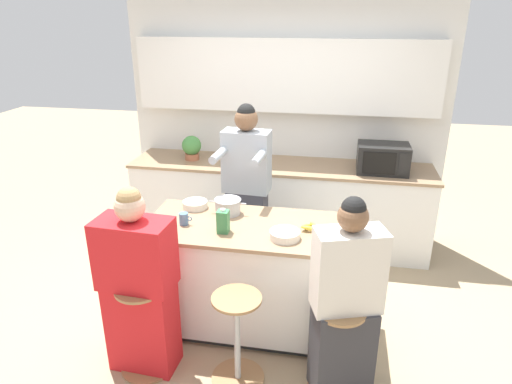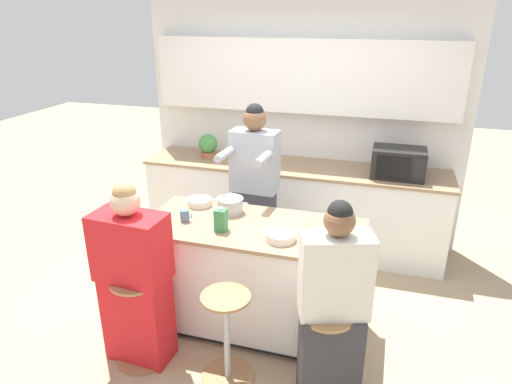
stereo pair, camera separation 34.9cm
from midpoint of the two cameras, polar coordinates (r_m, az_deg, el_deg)
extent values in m
plane|color=tan|center=(4.01, 2.26, -16.12)|extent=(16.00, 16.00, 0.00)
cube|color=silver|center=(5.10, 7.79, 9.00)|extent=(3.46, 0.06, 2.70)
cube|color=white|center=(4.91, 7.86, 14.14)|extent=(3.18, 0.16, 0.75)
cube|color=white|center=(5.03, 6.59, -1.92)|extent=(3.18, 0.64, 0.90)
cube|color=#937556|center=(4.86, 6.83, 3.11)|extent=(3.21, 0.67, 0.03)
cube|color=black|center=(3.99, 2.27, -15.78)|extent=(1.58, 0.65, 0.06)
cube|color=white|center=(3.74, 2.37, -10.39)|extent=(1.66, 0.73, 0.82)
cube|color=#937556|center=(3.53, 2.48, -4.50)|extent=(1.70, 0.77, 0.03)
cylinder|color=#997047|center=(3.74, -11.23, -19.70)|extent=(0.38, 0.38, 0.01)
cylinder|color=#B7BABC|center=(3.53, -11.64, -15.62)|extent=(0.04, 0.04, 0.65)
cylinder|color=#997047|center=(3.34, -12.08, -11.02)|extent=(0.34, 0.34, 0.02)
cylinder|color=#997047|center=(3.54, -0.51, -22.05)|extent=(0.38, 0.38, 0.01)
cylinder|color=#B7BABC|center=(3.32, -0.54, -17.88)|extent=(0.04, 0.04, 0.65)
cylinder|color=#997047|center=(3.12, -0.56, -13.11)|extent=(0.34, 0.34, 0.02)
cylinder|color=#B7BABC|center=(3.23, 11.84, -19.73)|extent=(0.04, 0.04, 0.65)
cylinder|color=#997047|center=(3.02, 12.34, -14.93)|extent=(0.34, 0.34, 0.02)
cube|color=#383842|center=(4.41, 2.12, -5.31)|extent=(0.37, 0.24, 0.91)
cube|color=#9EA8B2|center=(4.13, 2.26, 3.82)|extent=(0.44, 0.25, 0.57)
cylinder|color=#9EA8B2|center=(3.91, -1.39, 4.71)|extent=(0.09, 0.32, 0.07)
cylinder|color=#9EA8B2|center=(3.80, 3.59, 4.16)|extent=(0.09, 0.32, 0.07)
sphere|color=brown|center=(4.03, 2.35, 9.06)|extent=(0.22, 0.22, 0.21)
sphere|color=black|center=(4.01, 2.36, 9.86)|extent=(0.17, 0.17, 0.16)
cube|color=red|center=(3.56, -11.69, -15.19)|extent=(0.49, 0.29, 0.69)
cube|color=red|center=(3.25, -12.48, -6.83)|extent=(0.53, 0.32, 0.49)
sphere|color=#DBB293|center=(3.10, -12.99, -1.21)|extent=(0.21, 0.21, 0.20)
sphere|color=#A37F51|center=(3.08, -13.07, -0.26)|extent=(0.17, 0.17, 0.16)
cube|color=#333338|center=(3.25, 12.39, -19.51)|extent=(0.45, 0.37, 0.69)
cube|color=silver|center=(2.88, 13.39, -10.21)|extent=(0.48, 0.34, 0.55)
sphere|color=brown|center=(2.71, 14.05, -3.61)|extent=(0.24, 0.24, 0.19)
sphere|color=black|center=(2.69, 14.15, -2.61)|extent=(0.19, 0.19, 0.15)
cylinder|color=#B7BABC|center=(3.72, -0.58, -1.78)|extent=(0.21, 0.21, 0.12)
cylinder|color=#B7BABC|center=(3.70, -0.58, -0.89)|extent=(0.22, 0.22, 0.01)
cylinder|color=#B7BABC|center=(3.74, -2.45, -1.03)|extent=(0.05, 0.01, 0.01)
cylinder|color=#B7BABC|center=(3.67, 1.32, -1.47)|extent=(0.05, 0.01, 0.01)
cylinder|color=silver|center=(3.88, -4.51, -1.31)|extent=(0.21, 0.21, 0.06)
cylinder|color=silver|center=(3.31, 6.12, -5.58)|extent=(0.22, 0.22, 0.06)
cylinder|color=#4C7099|center=(3.25, 13.33, -6.30)|extent=(0.09, 0.09, 0.09)
torus|color=#4C7099|center=(3.25, 14.30, -6.34)|extent=(0.04, 0.01, 0.04)
cylinder|color=#4C7099|center=(3.59, -6.19, -3.00)|extent=(0.07, 0.07, 0.10)
torus|color=#4C7099|center=(3.57, -5.49, -3.02)|extent=(0.04, 0.01, 0.04)
ellipsoid|color=yellow|center=(3.42, 9.50, -4.92)|extent=(0.14, 0.05, 0.06)
ellipsoid|color=yellow|center=(3.46, 9.02, -4.58)|extent=(0.11, 0.13, 0.06)
ellipsoid|color=yellow|center=(3.45, 10.15, -4.71)|extent=(0.12, 0.12, 0.06)
cube|color=#38844C|center=(3.41, -1.49, -3.59)|extent=(0.08, 0.08, 0.17)
cylinder|color=white|center=(3.37, -1.51, -2.14)|extent=(0.04, 0.04, 0.02)
cube|color=black|center=(4.72, 19.42, 3.44)|extent=(0.51, 0.34, 0.29)
cube|color=black|center=(4.55, 18.90, 2.85)|extent=(0.31, 0.01, 0.22)
cube|color=black|center=(4.57, 21.74, 2.54)|extent=(0.09, 0.01, 0.23)
cylinder|color=#A86042|center=(5.09, -4.04, 4.67)|extent=(0.16, 0.16, 0.07)
sphere|color=#478942|center=(5.06, -4.07, 6.02)|extent=(0.21, 0.21, 0.21)
camera|label=1|loc=(0.17, -87.14, 1.14)|focal=32.00mm
camera|label=2|loc=(0.17, 92.86, -1.14)|focal=32.00mm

